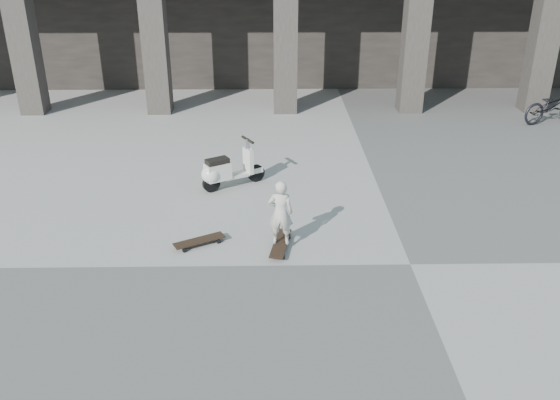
{
  "coord_description": "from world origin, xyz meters",
  "views": [
    {
      "loc": [
        -2.21,
        -8.05,
        4.93
      ],
      "look_at": [
        -2.06,
        1.06,
        0.65
      ],
      "focal_mm": 38.0,
      "sensor_mm": 36.0,
      "label": 1
    }
  ],
  "objects_px": {
    "longboard": "(281,244)",
    "scooter": "(223,171)",
    "child": "(281,213)",
    "bicycle": "(553,106)",
    "skateboard_spare": "(199,241)"
  },
  "relations": [
    {
      "from": "skateboard_spare",
      "to": "scooter",
      "type": "distance_m",
      "value": 2.37
    },
    {
      "from": "longboard",
      "to": "child",
      "type": "xyz_separation_m",
      "value": [
        0.0,
        -0.0,
        0.58
      ]
    },
    {
      "from": "skateboard_spare",
      "to": "scooter",
      "type": "bearing_deg",
      "value": 55.29
    },
    {
      "from": "scooter",
      "to": "bicycle",
      "type": "distance_m",
      "value": 9.57
    },
    {
      "from": "longboard",
      "to": "child",
      "type": "relative_size",
      "value": 0.91
    },
    {
      "from": "longboard",
      "to": "skateboard_spare",
      "type": "distance_m",
      "value": 1.37
    },
    {
      "from": "longboard",
      "to": "skateboard_spare",
      "type": "xyz_separation_m",
      "value": [
        -1.36,
        0.11,
        0.0
      ]
    },
    {
      "from": "scooter",
      "to": "bicycle",
      "type": "xyz_separation_m",
      "value": [
        8.55,
        4.29,
        0.09
      ]
    },
    {
      "from": "longboard",
      "to": "scooter",
      "type": "bearing_deg",
      "value": 34.3
    },
    {
      "from": "scooter",
      "to": "bicycle",
      "type": "bearing_deg",
      "value": -3.84
    },
    {
      "from": "skateboard_spare",
      "to": "child",
      "type": "distance_m",
      "value": 1.48
    },
    {
      "from": "skateboard_spare",
      "to": "child",
      "type": "xyz_separation_m",
      "value": [
        1.36,
        -0.11,
        0.58
      ]
    },
    {
      "from": "longboard",
      "to": "scooter",
      "type": "distance_m",
      "value": 2.71
    },
    {
      "from": "longboard",
      "to": "scooter",
      "type": "height_order",
      "value": "scooter"
    },
    {
      "from": "scooter",
      "to": "skateboard_spare",
      "type": "bearing_deg",
      "value": -126.5
    }
  ]
}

